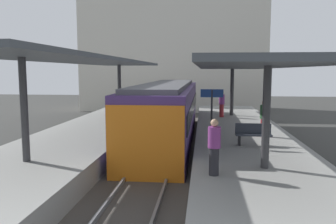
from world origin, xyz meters
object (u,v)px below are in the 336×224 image
(passenger_far_end, at_px, (214,146))
(passenger_near_bench, at_px, (264,118))
(commuter_train, at_px, (168,112))
(passenger_mid_platform, at_px, (222,104))
(platform_sign, at_px, (212,104))
(platform_bench, at_px, (253,134))

(passenger_far_end, bearing_deg, passenger_near_bench, 68.52)
(commuter_train, height_order, passenger_mid_platform, commuter_train)
(commuter_train, xyz_separation_m, passenger_near_bench, (4.63, -2.74, 0.12))
(platform_sign, bearing_deg, platform_bench, -2.57)
(platform_sign, xyz_separation_m, passenger_mid_platform, (0.83, 8.35, -0.76))
(commuter_train, relative_size, platform_sign, 6.56)
(passenger_near_bench, distance_m, passenger_mid_platform, 6.66)
(platform_bench, relative_size, passenger_mid_platform, 0.84)
(passenger_near_bench, bearing_deg, passenger_far_end, -111.48)
(passenger_mid_platform, relative_size, passenger_far_end, 1.04)
(commuter_train, relative_size, passenger_near_bench, 8.86)
(platform_bench, distance_m, passenger_mid_platform, 8.47)
(passenger_mid_platform, xyz_separation_m, passenger_far_end, (-0.85, -12.56, -0.04))
(passenger_near_bench, bearing_deg, passenger_mid_platform, 103.39)
(platform_bench, bearing_deg, platform_sign, 177.43)
(platform_sign, bearing_deg, passenger_far_end, -90.26)
(passenger_near_bench, bearing_deg, commuter_train, 149.39)
(platform_sign, bearing_deg, passenger_mid_platform, 84.30)
(passenger_mid_platform, bearing_deg, commuter_train, -129.62)
(passenger_near_bench, bearing_deg, platform_bench, -110.57)
(platform_bench, relative_size, passenger_near_bench, 0.86)
(commuter_train, height_order, platform_bench, commuter_train)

